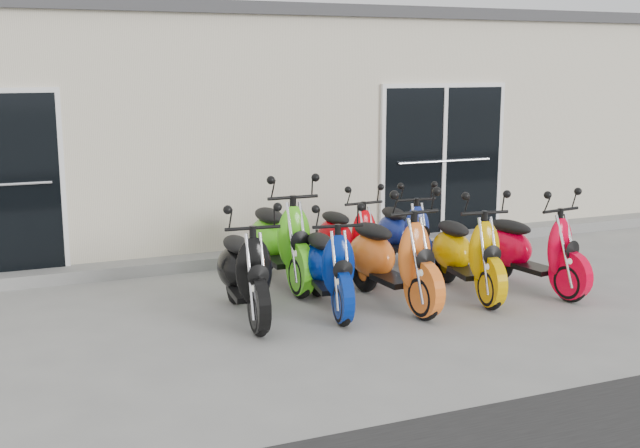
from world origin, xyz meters
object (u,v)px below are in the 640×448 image
Objects in this scene: scooter_front_blue at (328,254)px; scooter_front_black at (244,258)px; scooter_front_orange_a at (392,244)px; scooter_back_blue at (404,223)px; scooter_front_orange_b at (467,241)px; scooter_front_red at (533,238)px; scooter_back_red at (349,228)px; scooter_back_green at (280,228)px.

scooter_front_black is at bearing -174.82° from scooter_front_blue.
scooter_front_orange_a reaches higher than scooter_front_black.
scooter_front_black reaches higher than scooter_back_blue.
scooter_front_orange_b reaches higher than scooter_front_red.
scooter_back_red reaches higher than scooter_back_blue.
scooter_front_black is 2.13m from scooter_back_red.
scooter_front_orange_b reaches higher than scooter_back_red.
scooter_front_blue is at bearing -127.21° from scooter_back_red.
scooter_front_orange_b reaches higher than scooter_back_blue.
scooter_front_black is 1.62m from scooter_front_orange_a.
scooter_front_black reaches higher than scooter_front_blue.
scooter_front_red is 2.22m from scooter_back_red.
scooter_back_blue is (-0.04, 1.38, -0.05)m from scooter_front_orange_b.
scooter_front_orange_a is 1.77m from scooter_front_red.
scooter_front_red is at bearing -27.55° from scooter_back_green.
scooter_front_blue reaches higher than scooter_back_red.
scooter_front_black reaches higher than scooter_front_orange_b.
scooter_front_orange_a is 1.14× the size of scooter_back_red.
scooter_front_red is 2.92m from scooter_back_green.
scooter_back_blue is (0.78, 0.00, -0.00)m from scooter_back_red.
scooter_front_orange_b is 1.07× the size of scooter_back_red.
scooter_front_orange_b is (2.56, -0.16, -0.00)m from scooter_front_black.
scooter_front_blue is 1.16m from scooter_back_green.
scooter_back_blue is at bearing 4.87° from scooter_back_green.
scooter_front_black is at bearing -176.48° from scooter_front_orange_b.
scooter_front_orange_a is (1.61, -0.15, 0.04)m from scooter_front_black.
scooter_back_green is (-0.12, 1.15, 0.08)m from scooter_front_blue.
scooter_front_orange_b is at bearing 162.81° from scooter_front_red.
scooter_front_orange_a is 1.39m from scooter_back_red.
scooter_front_blue is 0.91× the size of scooter_front_orange_a.
scooter_front_orange_a is 1.66m from scooter_back_blue.
scooter_front_orange_b is at bearing -4.68° from scooter_front_orange_a.
scooter_back_blue is (2.52, 1.23, -0.05)m from scooter_front_black.
scooter_back_red is 0.78m from scooter_back_blue.
scooter_back_green is (0.79, 1.09, 0.05)m from scooter_front_black.
scooter_front_red is (2.47, -0.22, 0.01)m from scooter_front_blue.
scooter_back_green is (-2.58, 1.36, 0.07)m from scooter_front_red.
scooter_front_blue is at bearing 167.97° from scooter_front_orange_a.
scooter_back_blue is at bearing 47.49° from scooter_front_blue.
scooter_back_red is at bearing 128.63° from scooter_front_red.
scooter_front_black is 0.95× the size of scooter_front_orange_a.
scooter_front_blue is 1.53m from scooter_back_red.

